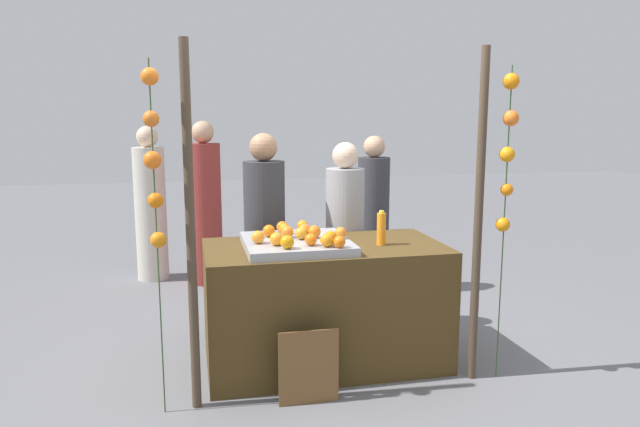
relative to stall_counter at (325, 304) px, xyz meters
name	(u,v)px	position (x,y,z in m)	size (l,w,h in m)	color
ground_plane	(325,361)	(0.00, 0.00, -0.43)	(24.00, 24.00, 0.00)	slate
stall_counter	(325,304)	(0.00, 0.00, 0.00)	(1.66, 0.87, 0.86)	#4C3819
orange_tray	(297,244)	(-0.21, -0.04, 0.46)	(0.71, 0.71, 0.06)	#9EA0A5
orange_0	(305,230)	(-0.14, 0.04, 0.53)	(0.09, 0.09, 0.09)	orange
orange_1	(314,232)	(-0.08, -0.02, 0.53)	(0.09, 0.09, 0.09)	orange
orange_2	(288,232)	(-0.26, 0.03, 0.53)	(0.08, 0.08, 0.08)	orange
orange_3	(330,237)	(-0.02, -0.23, 0.53)	(0.09, 0.09, 0.09)	orange
orange_4	(258,237)	(-0.48, -0.11, 0.53)	(0.09, 0.09, 0.09)	orange
orange_5	(311,240)	(-0.15, -0.25, 0.53)	(0.08, 0.08, 0.08)	orange
orange_6	(282,227)	(-0.26, 0.22, 0.53)	(0.08, 0.08, 0.08)	orange
orange_7	(287,242)	(-0.32, -0.31, 0.53)	(0.09, 0.09, 0.09)	orange
orange_8	(269,231)	(-0.38, 0.09, 0.53)	(0.09, 0.09, 0.09)	orange
orange_9	(341,233)	(0.09, -0.08, 0.53)	(0.08, 0.08, 0.08)	orange
orange_10	(276,239)	(-0.37, -0.20, 0.53)	(0.09, 0.09, 0.09)	orange
orange_11	(339,242)	(0.01, -0.35, 0.53)	(0.08, 0.08, 0.08)	orange
orange_12	(302,226)	(-0.11, 0.23, 0.53)	(0.08, 0.08, 0.08)	orange
orange_13	(301,233)	(-0.17, -0.05, 0.53)	(0.08, 0.08, 0.08)	orange
orange_14	(327,240)	(-0.06, -0.31, 0.53)	(0.09, 0.09, 0.09)	orange
orange_15	(285,229)	(-0.26, 0.15, 0.53)	(0.08, 0.08, 0.08)	orange
juice_bottle	(381,229)	(0.39, -0.07, 0.54)	(0.06, 0.06, 0.24)	orange
chalkboard_sign	(309,368)	(-0.24, -0.58, -0.20)	(0.37, 0.03, 0.48)	brown
vendor_left	(265,243)	(-0.34, 0.64, 0.32)	(0.32, 0.32, 1.62)	#333338
vendor_right	(345,244)	(0.31, 0.59, 0.29)	(0.31, 0.31, 1.54)	#99999E
crowd_person_0	(205,209)	(-0.75, 2.24, 0.36)	(0.34, 0.34, 1.69)	maroon
crowd_person_1	(373,220)	(0.85, 1.55, 0.30)	(0.31, 0.31, 1.55)	#333338
crowd_person_2	(151,209)	(-1.32, 2.52, 0.33)	(0.33, 0.33, 1.64)	beige
canopy_post_left	(191,231)	(-0.91, -0.47, 0.66)	(0.06, 0.06, 2.18)	#473828
canopy_post_right	(478,219)	(0.91, -0.47, 0.66)	(0.06, 0.06, 2.18)	#473828
garland_strand_left	(153,160)	(-1.10, -0.50, 1.08)	(0.11, 0.10, 2.06)	#2D4C23
garland_strand_right	(508,148)	(1.07, -0.51, 1.12)	(0.12, 0.11, 2.06)	#2D4C23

